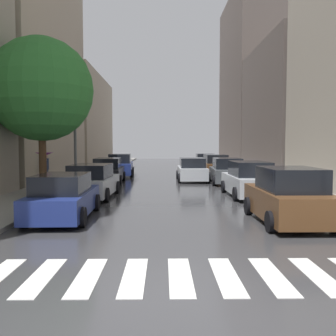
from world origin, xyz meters
TOP-DOWN VIEW (x-y plane):
  - ground_plane at (0.00, 24.00)m, footprint 28.00×72.00m
  - sidewalk_left at (-6.50, 24.00)m, footprint 3.00×72.00m
  - sidewalk_right at (6.50, 24.00)m, footprint 3.00×72.00m
  - crosswalk_stripes at (-0.00, 1.03)m, footprint 7.65×2.20m
  - building_left_mid at (-11.00, 22.76)m, footprint 6.00×16.05m
  - building_left_far at (-11.00, 41.58)m, footprint 6.00×19.34m
  - building_right_mid at (11.00, 26.93)m, footprint 6.00×13.54m
  - building_right_far at (11.00, 41.98)m, footprint 6.00×15.75m
  - parked_car_left_nearest at (-3.78, 6.75)m, footprint 2.10×4.46m
  - parked_car_left_second at (-3.77, 11.96)m, footprint 2.31×4.59m
  - parked_car_left_third at (-3.97, 18.72)m, footprint 2.12×4.79m
  - parked_car_left_fourth at (-3.77, 24.02)m, footprint 2.25×4.19m
  - parked_car_right_nearest at (3.76, 5.98)m, footprint 2.15×4.27m
  - parked_car_right_second at (3.87, 12.16)m, footprint 2.16×4.65m
  - parked_car_right_third at (3.83, 18.24)m, footprint 2.24×4.27m
  - parked_car_right_fourth at (3.97, 24.72)m, footprint 2.22×4.33m
  - parked_car_right_fifth at (3.81, 30.97)m, footprint 2.16×4.14m
  - car_midroad at (1.69, 19.98)m, footprint 2.08×4.41m
  - pedestrian_foreground at (-6.53, 13.50)m, footprint 0.91×0.91m
  - pedestrian_by_kerb at (-7.52, 16.95)m, footprint 0.36×0.36m
  - street_tree_left at (-6.28, 12.47)m, footprint 5.05×5.05m
  - lamp_post_left at (-5.55, 16.29)m, footprint 0.60×0.28m

SIDE VIEW (x-z plane):
  - ground_plane at x=0.00m, z-range -0.04..0.00m
  - crosswalk_stripes at x=0.00m, z-range 0.00..0.01m
  - sidewalk_left at x=-6.50m, z-range 0.00..0.15m
  - sidewalk_right at x=6.50m, z-range 0.00..0.15m
  - parked_car_left_nearest at x=-3.78m, z-range -0.04..1.52m
  - parked_car_left_second at x=-3.77m, z-range -0.05..1.57m
  - car_midroad at x=1.69m, z-range -0.05..1.58m
  - parked_car_right_fifth at x=3.81m, z-range -0.05..1.59m
  - parked_car_left_third at x=-3.97m, z-range -0.05..1.62m
  - parked_car_right_third at x=3.83m, z-range -0.05..1.62m
  - parked_car_right_fourth at x=3.97m, z-range -0.06..1.66m
  - parked_car_right_second at x=3.87m, z-range -0.06..1.68m
  - parked_car_left_fourth at x=-3.77m, z-range -0.07..1.73m
  - parked_car_right_nearest at x=3.76m, z-range -0.07..1.76m
  - pedestrian_by_kerb at x=-7.52m, z-range 0.20..2.02m
  - pedestrian_foreground at x=-6.53m, z-range 0.56..2.55m
  - lamp_post_left at x=-5.55m, z-range 0.69..8.38m
  - street_tree_left at x=-6.28m, z-range 1.42..9.05m
  - building_left_far at x=-11.00m, z-range 0.00..11.02m
  - building_right_mid at x=11.00m, z-range 0.00..11.23m
  - building_left_mid at x=-11.00m, z-range 0.00..17.78m
  - building_right_far at x=11.00m, z-range 0.00..20.94m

